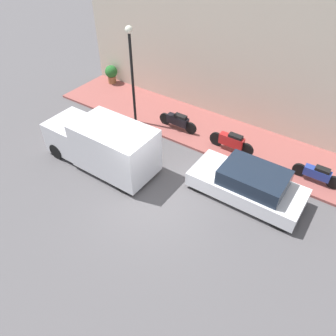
{
  "coord_description": "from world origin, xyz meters",
  "views": [
    {
      "loc": [
        -6.52,
        -5.18,
        8.63
      ],
      "look_at": [
        1.18,
        0.12,
        0.6
      ],
      "focal_mm": 35.0,
      "sensor_mm": 36.0,
      "label": 1
    }
  ],
  "objects": [
    {
      "name": "ground_plane",
      "position": [
        0.0,
        0.0,
        0.0
      ],
      "size": [
        60.0,
        60.0,
        0.0
      ],
      "primitive_type": "plane",
      "color": "#514F51"
    },
    {
      "name": "sidewalk",
      "position": [
        4.92,
        0.0,
        0.06
      ],
      "size": [
        3.09,
        17.1,
        0.11
      ],
      "color": "#934C47",
      "rests_on": "ground_plane"
    },
    {
      "name": "building_facade",
      "position": [
        6.61,
        0.0,
        3.07
      ],
      "size": [
        0.3,
        17.1,
        6.14
      ],
      "color": "beige",
      "rests_on": "ground_plane"
    },
    {
      "name": "parked_car",
      "position": [
        2.07,
        -2.75,
        0.61
      ],
      "size": [
        1.76,
        4.07,
        1.29
      ],
      "color": "silver",
      "rests_on": "ground_plane"
    },
    {
      "name": "delivery_van",
      "position": [
        0.51,
        2.82,
        1.02
      ],
      "size": [
        1.82,
        4.73,
        2.01
      ],
      "color": "silver",
      "rests_on": "ground_plane"
    },
    {
      "name": "motorcycle_red",
      "position": [
        4.12,
        -1.09,
        0.57
      ],
      "size": [
        0.3,
        1.99,
        0.84
      ],
      "color": "#B21E1E",
      "rests_on": "sidewalk"
    },
    {
      "name": "motorcycle_black",
      "position": [
        4.24,
        1.67,
        0.53
      ],
      "size": [
        0.3,
        1.97,
        0.76
      ],
      "color": "black",
      "rests_on": "sidewalk"
    },
    {
      "name": "motorcycle_blue",
      "position": [
        4.18,
        -4.6,
        0.49
      ],
      "size": [
        0.3,
        1.8,
        0.71
      ],
      "color": "navy",
      "rests_on": "sidewalk"
    },
    {
      "name": "streetlamp",
      "position": [
        3.61,
        3.67,
        2.95
      ],
      "size": [
        0.32,
        0.32,
        4.42
      ],
      "color": "black",
      "rests_on": "sidewalk"
    },
    {
      "name": "potted_plant",
      "position": [
        6.04,
        7.35,
        0.69
      ],
      "size": [
        0.68,
        0.68,
        1.02
      ],
      "color": "brown",
      "rests_on": "sidewalk"
    }
  ]
}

